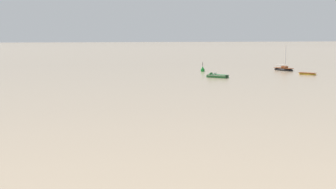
{
  "coord_description": "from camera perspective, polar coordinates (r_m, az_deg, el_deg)",
  "views": [
    {
      "loc": [
        -19.67,
        -23.3,
        9.13
      ],
      "look_at": [
        -8.55,
        44.34,
        0.22
      ],
      "focal_mm": 51.94,
      "sensor_mm": 36.0,
      "label": 1
    }
  ],
  "objects": [
    {
      "name": "channel_buoy",
      "position": [
        112.0,
        4.09,
        2.95
      ],
      "size": [
        0.9,
        0.9,
        2.3
      ],
      "color": "#198C2D",
      "rests_on": "ground"
    },
    {
      "name": "motorboat_moored_2",
      "position": [
        97.67,
        5.48,
        2.14
      ],
      "size": [
        4.61,
        4.53,
        1.65
      ],
      "rotation": [
        0.0,
        0.0,
        2.37
      ],
      "color": "#23602D",
      "rests_on": "ground"
    },
    {
      "name": "rowboat_moored_0",
      "position": [
        107.55,
        16.05,
        2.34
      ],
      "size": [
        3.61,
        3.92,
        0.63
      ],
      "rotation": [
        0.0,
        0.0,
        2.27
      ],
      "color": "gold",
      "rests_on": "ground"
    },
    {
      "name": "sailboat_moored_0",
      "position": [
        117.63,
        13.41,
        2.89
      ],
      "size": [
        3.99,
        6.05,
        6.51
      ],
      "rotation": [
        0.0,
        0.0,
        5.13
      ],
      "color": "black",
      "rests_on": "ground"
    }
  ]
}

